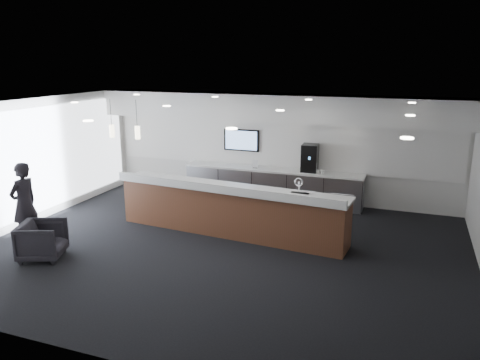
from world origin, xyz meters
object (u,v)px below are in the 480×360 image
(service_counter, at_px, (230,210))
(armchair, at_px, (42,240))
(lounge_guest, at_px, (24,204))
(coffee_machine, at_px, (310,158))

(service_counter, distance_m, armchair, 3.99)
(service_counter, bearing_deg, lounge_guest, -147.18)
(armchair, xyz_separation_m, lounge_guest, (-0.90, 0.52, 0.52))
(service_counter, relative_size, lounge_guest, 3.08)
(coffee_machine, bearing_deg, service_counter, -116.59)
(coffee_machine, distance_m, lounge_guest, 7.09)
(lounge_guest, bearing_deg, service_counter, 121.24)
(coffee_machine, bearing_deg, lounge_guest, -139.50)
(service_counter, xyz_separation_m, lounge_guest, (-3.92, -2.07, 0.33))
(service_counter, relative_size, coffee_machine, 7.48)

